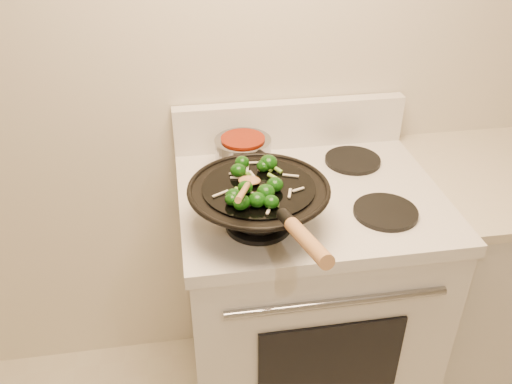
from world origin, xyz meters
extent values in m
plane|color=silver|center=(0.00, 1.50, 1.30)|extent=(3.50, 0.00, 3.50)
cube|color=white|center=(-0.01, 1.17, 0.44)|extent=(0.76, 0.64, 0.88)
cube|color=white|center=(-0.01, 1.17, 0.90)|extent=(0.78, 0.66, 0.04)
cube|color=white|center=(-0.01, 1.47, 1.00)|extent=(0.78, 0.05, 0.16)
cylinder|color=gray|center=(-0.01, 0.84, 0.78)|extent=(0.60, 0.02, 0.02)
cube|color=black|center=(-0.01, 0.84, 0.55)|extent=(0.42, 0.01, 0.28)
cylinder|color=black|center=(-0.19, 1.02, 0.93)|extent=(0.18, 0.18, 0.01)
cylinder|color=black|center=(0.17, 1.02, 0.93)|extent=(0.18, 0.18, 0.01)
cylinder|color=black|center=(-0.19, 1.32, 0.93)|extent=(0.18, 0.18, 0.01)
cylinder|color=black|center=(0.17, 1.32, 0.93)|extent=(0.18, 0.18, 0.01)
torus|color=black|center=(-0.19, 1.02, 1.04)|extent=(0.37, 0.37, 0.01)
cylinder|color=black|center=(-0.19, 1.02, 1.04)|extent=(0.29, 0.29, 0.01)
cylinder|color=black|center=(-0.16, 0.81, 1.09)|extent=(0.04, 0.07, 0.04)
cylinder|color=#A77142|center=(-0.14, 0.69, 1.11)|extent=(0.06, 0.20, 0.07)
ellipsoid|color=#0D3808|center=(-0.23, 1.00, 1.06)|extent=(0.04, 0.04, 0.03)
cylinder|color=#4D792B|center=(-0.21, 1.00, 1.05)|extent=(0.01, 0.02, 0.01)
ellipsoid|color=#0D3808|center=(-0.24, 1.09, 1.06)|extent=(0.04, 0.04, 0.03)
ellipsoid|color=#0D3808|center=(-0.27, 0.95, 1.06)|extent=(0.04, 0.04, 0.03)
ellipsoid|color=#0D3808|center=(-0.25, 0.93, 1.06)|extent=(0.04, 0.04, 0.03)
cylinder|color=#4D792B|center=(-0.24, 0.93, 1.05)|extent=(0.02, 0.02, 0.01)
ellipsoid|color=#0D3808|center=(-0.21, 0.93, 1.06)|extent=(0.04, 0.04, 0.04)
ellipsoid|color=#0D3808|center=(-0.15, 0.99, 1.06)|extent=(0.04, 0.04, 0.04)
ellipsoid|color=#0D3808|center=(-0.17, 0.92, 1.06)|extent=(0.04, 0.04, 0.03)
cylinder|color=#4D792B|center=(-0.16, 0.92, 1.05)|extent=(0.02, 0.02, 0.01)
ellipsoid|color=#0D3808|center=(-0.23, 1.08, 1.06)|extent=(0.04, 0.04, 0.04)
ellipsoid|color=#0D3808|center=(-0.15, 1.10, 1.07)|extent=(0.05, 0.05, 0.04)
ellipsoid|color=#0D3808|center=(-0.22, 1.13, 1.06)|extent=(0.04, 0.04, 0.03)
cylinder|color=#4D792B|center=(-0.20, 1.13, 1.05)|extent=(0.02, 0.02, 0.01)
ellipsoid|color=#0D3808|center=(-0.26, 0.96, 1.06)|extent=(0.04, 0.04, 0.03)
ellipsoid|color=#0D3808|center=(-0.16, 1.10, 1.06)|extent=(0.04, 0.04, 0.03)
ellipsoid|color=#0D3808|center=(-0.18, 0.96, 1.07)|extent=(0.05, 0.05, 0.04)
cylinder|color=#4D792B|center=(-0.16, 0.96, 1.05)|extent=(0.02, 0.02, 0.01)
ellipsoid|color=#0D3808|center=(-0.24, 0.93, 1.06)|extent=(0.04, 0.04, 0.04)
cube|color=beige|center=(-0.24, 1.08, 1.05)|extent=(0.04, 0.03, 0.00)
cube|color=beige|center=(-0.09, 0.98, 1.05)|extent=(0.03, 0.02, 0.00)
cube|color=beige|center=(-0.20, 0.98, 1.05)|extent=(0.04, 0.04, 0.00)
cube|color=beige|center=(-0.12, 0.97, 1.05)|extent=(0.02, 0.04, 0.00)
cube|color=beige|center=(-0.23, 1.07, 1.05)|extent=(0.05, 0.01, 0.00)
cube|color=beige|center=(-0.20, 1.11, 1.05)|extent=(0.01, 0.04, 0.00)
cube|color=beige|center=(-0.29, 1.00, 1.05)|extent=(0.05, 0.03, 0.00)
cube|color=beige|center=(-0.09, 1.06, 1.05)|extent=(0.04, 0.02, 0.00)
cube|color=beige|center=(-0.23, 0.99, 1.05)|extent=(0.04, 0.01, 0.00)
cube|color=beige|center=(-0.20, 1.08, 1.05)|extent=(0.01, 0.04, 0.00)
cube|color=beige|center=(-0.19, 1.14, 1.05)|extent=(0.04, 0.01, 0.00)
cube|color=beige|center=(-0.19, 0.94, 1.05)|extent=(0.03, 0.04, 0.00)
cube|color=beige|center=(-0.18, 0.91, 1.05)|extent=(0.03, 0.04, 0.00)
cylinder|color=#689E33|center=(-0.15, 1.05, 1.05)|extent=(0.03, 0.03, 0.01)
cylinder|color=#689E33|center=(-0.24, 1.00, 1.05)|extent=(0.02, 0.03, 0.02)
cylinder|color=#689E33|center=(-0.15, 1.09, 1.05)|extent=(0.03, 0.02, 0.02)
cylinder|color=#689E33|center=(-0.12, 1.08, 1.05)|extent=(0.03, 0.01, 0.01)
cylinder|color=#689E33|center=(-0.21, 1.08, 1.05)|extent=(0.02, 0.01, 0.01)
sphere|color=beige|center=(-0.19, 0.97, 1.05)|extent=(0.01, 0.01, 0.01)
sphere|color=beige|center=(-0.20, 1.08, 1.05)|extent=(0.01, 0.01, 0.01)
sphere|color=beige|center=(-0.17, 1.10, 1.05)|extent=(0.01, 0.01, 0.01)
sphere|color=beige|center=(-0.14, 1.05, 1.05)|extent=(0.01, 0.01, 0.01)
sphere|color=beige|center=(-0.24, 0.99, 1.05)|extent=(0.01, 0.01, 0.01)
ellipsoid|color=#A77142|center=(-0.21, 1.04, 1.06)|extent=(0.07, 0.06, 0.02)
cylinder|color=#A77142|center=(-0.24, 0.92, 1.10)|extent=(0.07, 0.23, 0.11)
cylinder|color=gray|center=(-0.19, 1.32, 0.98)|extent=(0.18, 0.18, 0.10)
cylinder|color=maroon|center=(-0.19, 1.32, 1.03)|extent=(0.14, 0.14, 0.01)
cylinder|color=black|center=(-0.13, 1.19, 1.03)|extent=(0.06, 0.11, 0.02)
camera|label=1|loc=(-0.38, -0.15, 1.79)|focal=38.00mm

